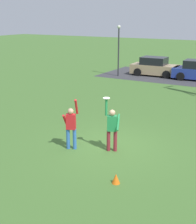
% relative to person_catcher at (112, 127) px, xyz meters
% --- Properties ---
extents(ground_plane, '(120.00, 120.00, 0.00)m').
position_rel_person_catcher_xyz_m(ground_plane, '(-0.26, 0.31, -0.98)').
color(ground_plane, '#426B2D').
extents(person_catcher, '(0.58, 0.49, 2.08)m').
position_rel_person_catcher_xyz_m(person_catcher, '(0.00, 0.00, 0.00)').
color(person_catcher, maroon).
rests_on(person_catcher, ground_plane).
extents(person_defender, '(0.63, 0.58, 2.04)m').
position_rel_person_catcher_xyz_m(person_defender, '(-1.45, -0.62, -0.00)').
color(person_defender, '#3366B7').
rests_on(person_defender, ground_plane).
extents(frisbee_disc, '(0.26, 0.26, 0.02)m').
position_rel_person_catcher_xyz_m(frisbee_disc, '(-0.21, -0.09, 1.11)').
color(frisbee_disc, white).
rests_on(frisbee_disc, person_catcher).
extents(parked_car_tan, '(4.15, 2.14, 1.59)m').
position_rel_person_catcher_xyz_m(parked_car_tan, '(-4.36, 16.26, -0.25)').
color(parked_car_tan, tan).
rests_on(parked_car_tan, ground_plane).
extents(lamppost_by_lot, '(0.28, 0.28, 4.26)m').
position_rel_person_catcher_xyz_m(lamppost_by_lot, '(-6.99, 14.40, 1.60)').
color(lamppost_by_lot, '#2D2D33').
rests_on(lamppost_by_lot, ground_plane).
extents(field_cone_orange, '(0.26, 0.26, 0.32)m').
position_rel_person_catcher_xyz_m(field_cone_orange, '(1.28, -2.14, -0.82)').
color(field_cone_orange, orange).
rests_on(field_cone_orange, ground_plane).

